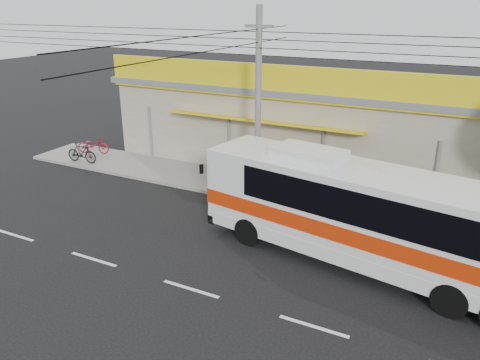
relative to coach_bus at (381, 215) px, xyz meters
The scene contains 8 objects.
ground 5.42m from the coach_bus, 165.14° to the right, with size 120.00×120.00×0.00m, color black.
sidewalk 7.04m from the coach_bus, 135.95° to the left, with size 30.00×3.20×0.15m, color slate.
lane_markings 6.48m from the coach_bus, 142.09° to the right, with size 50.00×0.12×0.01m, color silver, non-canonical shape.
storefront_building 11.35m from the coach_bus, 115.43° to the left, with size 22.60×9.20×5.70m.
coach_bus is the anchor object (origin of this frame).
motorbike_red 18.02m from the coach_bus, 163.25° to the left, with size 0.65×1.86×0.98m, color maroon.
motorbike_dark 17.02m from the coach_bus, 167.67° to the left, with size 0.52×1.86×1.12m, color black.
utility_pole 8.67m from the coach_bus, 148.29° to the left, with size 34.00×14.00×8.32m.
Camera 1 is at (6.97, -12.90, 8.40)m, focal length 35.00 mm.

